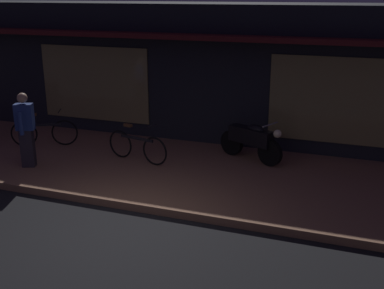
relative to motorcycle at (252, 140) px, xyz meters
The scene contains 7 objects.
ground_plane 4.37m from the motorcycle, 108.86° to the right, with size 60.00×60.00×0.00m, color black.
sidewalk_slab 1.86m from the motorcycle, 142.07° to the right, with size 18.00×4.00×0.15m, color #8C6047.
storefront_building 2.93m from the motorcycle, 121.28° to the left, with size 18.00×3.30×3.60m.
motorcycle is the anchor object (origin of this frame).
bicycle_parked 5.22m from the motorcycle, behind, with size 1.52×0.75×0.91m.
bicycle_extra 2.63m from the motorcycle, 158.93° to the right, with size 1.63×0.50×0.91m.
person_photographer 5.05m from the motorcycle, 155.70° to the right, with size 0.43×0.60×1.67m.
Camera 1 is at (3.61, -6.15, 3.88)m, focal length 44.41 mm.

